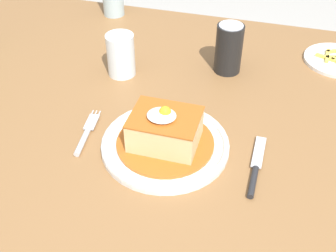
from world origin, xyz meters
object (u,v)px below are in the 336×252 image
at_px(soda_can, 229,49).
at_px(drinking_glass, 121,58).
at_px(fork, 85,135).
at_px(main_plate, 165,144).
at_px(knife, 255,173).

distance_m(soda_can, drinking_glass, 0.26).
relative_size(fork, drinking_glass, 1.35).
distance_m(main_plate, fork, 0.17).
height_order(knife, soda_can, soda_can).
xyz_separation_m(fork, drinking_glass, (-0.01, 0.25, 0.04)).
relative_size(main_plate, fork, 1.80).
xyz_separation_m(main_plate, fork, (-0.17, -0.02, -0.00)).
xyz_separation_m(knife, soda_can, (-0.11, 0.35, 0.06)).
bearing_deg(fork, soda_can, 55.08).
relative_size(main_plate, soda_can, 2.06).
bearing_deg(soda_can, knife, -71.92).
distance_m(main_plate, soda_can, 0.33).
bearing_deg(fork, drinking_glass, 93.23).
bearing_deg(knife, fork, 178.20).
bearing_deg(soda_can, drinking_glass, -160.74).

